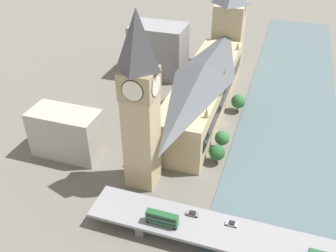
{
  "coord_description": "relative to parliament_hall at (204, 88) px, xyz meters",
  "views": [
    {
      "loc": [
        -22.15,
        160.38,
        104.37
      ],
      "look_at": [
        18.12,
        38.8,
        19.38
      ],
      "focal_mm": 40.0,
      "sensor_mm": 36.0,
      "label": 1
    }
  ],
  "objects": [
    {
      "name": "ground_plane",
      "position": [
        -14.07,
        8.0,
        -14.06
      ],
      "size": [
        600.0,
        600.0,
        0.0
      ],
      "primitive_type": "plane",
      "color": "#605E56"
    },
    {
      "name": "river_water",
      "position": [
        -44.1,
        8.0,
        -13.91
      ],
      "size": [
        48.05,
        360.0,
        0.3
      ],
      "primitive_type": "cube",
      "color": "#4C6066",
      "rests_on": "ground_plane"
    },
    {
      "name": "parliament_hall",
      "position": [
        0.0,
        0.0,
        0.0
      ],
      "size": [
        22.61,
        101.93,
        28.32
      ],
      "color": "tan",
      "rests_on": "ground_plane"
    },
    {
      "name": "clock_tower",
      "position": [
        10.03,
        60.71,
        23.25
      ],
      "size": [
        12.71,
        12.71,
        71.16
      ],
      "color": "tan",
      "rests_on": "ground_plane"
    },
    {
      "name": "victoria_tower",
      "position": [
        0.05,
        -64.18,
        10.26
      ],
      "size": [
        18.43,
        18.43,
        52.64
      ],
      "color": "tan",
      "rests_on": "ground_plane"
    },
    {
      "name": "road_bridge",
      "position": [
        -44.1,
        82.21,
        -9.2
      ],
      "size": [
        128.11,
        15.49,
        6.05
      ],
      "color": "slate",
      "rests_on": "ground_plane"
    },
    {
      "name": "double_decker_bus_mid",
      "position": [
        -6.69,
        85.7,
        -5.27
      ],
      "size": [
        11.38,
        2.58,
        4.98
      ],
      "color": "#235B33",
      "rests_on": "road_bridge"
    },
    {
      "name": "car_northbound_lead",
      "position": [
        -15.46,
        78.6,
        -7.3
      ],
      "size": [
        4.37,
        1.81,
        1.45
      ],
      "color": "slate",
      "rests_on": "road_bridge"
    },
    {
      "name": "car_southbound_lead",
      "position": [
        -29.27,
        78.72,
        -7.37
      ],
      "size": [
        3.93,
        1.94,
        1.27
      ],
      "color": "silver",
      "rests_on": "road_bridge"
    },
    {
      "name": "city_block_west",
      "position": [
        48.8,
        53.83,
        -3.33
      ],
      "size": [
        30.29,
        15.18,
        21.45
      ],
      "color": "#A39E93",
      "rests_on": "ground_plane"
    },
    {
      "name": "city_block_center",
      "position": [
        37.81,
        -36.92,
        1.73
      ],
      "size": [
        32.88,
        22.46,
        31.58
      ],
      "color": "gray",
      "rests_on": "ground_plane"
    },
    {
      "name": "tree_embankment_near",
      "position": [
        -17.55,
        -6.29,
        -7.98
      ],
      "size": [
        7.51,
        7.51,
        9.85
      ],
      "color": "brown",
      "rests_on": "ground_plane"
    },
    {
      "name": "tree_embankment_mid",
      "position": [
        -16.05,
        29.45,
        -7.96
      ],
      "size": [
        6.68,
        6.68,
        9.46
      ],
      "color": "brown",
      "rests_on": "ground_plane"
    },
    {
      "name": "tree_embankment_far",
      "position": [
        -16.03,
        39.87,
        -8.68
      ],
      "size": [
        6.94,
        6.94,
        8.87
      ],
      "color": "brown",
      "rests_on": "ground_plane"
    }
  ]
}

